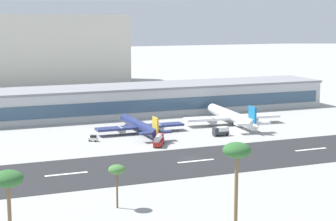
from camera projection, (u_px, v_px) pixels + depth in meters
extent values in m
plane|color=#9E9E99|center=(191.00, 158.00, 175.96)|extent=(1400.00, 1400.00, 0.00)
cube|color=#262628|center=(196.00, 161.00, 172.57)|extent=(800.00, 33.11, 0.08)
cube|color=white|center=(66.00, 174.00, 158.04)|extent=(12.00, 1.20, 0.01)
cube|color=white|center=(196.00, 161.00, 172.60)|extent=(12.00, 1.20, 0.01)
cube|color=white|center=(311.00, 149.00, 187.96)|extent=(12.00, 1.20, 0.01)
cube|color=#B7BABC|center=(147.00, 100.00, 261.34)|extent=(171.29, 27.74, 11.86)
cube|color=#38516B|center=(158.00, 105.00, 248.59)|extent=(166.15, 0.30, 5.34)
cube|color=gray|center=(147.00, 86.00, 260.32)|extent=(173.00, 28.02, 1.00)
cube|color=beige|center=(17.00, 49.00, 372.68)|extent=(146.84, 29.89, 45.78)
cylinder|color=navy|center=(140.00, 125.00, 215.37)|extent=(3.93, 36.43, 3.64)
sphere|color=navy|center=(125.00, 118.00, 232.00)|extent=(3.46, 3.46, 3.46)
cone|color=navy|center=(157.00, 134.00, 198.75)|extent=(3.33, 6.58, 3.28)
cube|color=navy|center=(140.00, 127.00, 214.77)|extent=(34.11, 5.73, 0.80)
cylinder|color=gray|center=(159.00, 127.00, 217.74)|extent=(2.41, 5.12, 2.37)
cylinder|color=gray|center=(121.00, 130.00, 211.99)|extent=(2.41, 5.12, 2.37)
cube|color=navy|center=(155.00, 133.00, 200.02)|extent=(11.61, 3.09, 0.64)
cube|color=gold|center=(155.00, 125.00, 199.62)|extent=(0.62, 4.92, 5.83)
cylinder|color=black|center=(141.00, 132.00, 214.08)|extent=(0.66, 0.66, 1.00)
cylinder|color=silver|center=(231.00, 116.00, 233.22)|extent=(7.97, 43.05, 4.28)
sphere|color=silver|center=(212.00, 108.00, 253.46)|extent=(4.07, 4.07, 4.07)
cone|color=silver|center=(254.00, 125.00, 212.99)|extent=(4.51, 8.02, 3.86)
cube|color=silver|center=(232.00, 117.00, 232.48)|extent=(40.70, 9.88, 0.94)
cylinder|color=gray|center=(252.00, 118.00, 235.20)|extent=(3.29, 6.22, 2.78)
cylinder|color=gray|center=(211.00, 120.00, 229.99)|extent=(3.29, 6.22, 2.78)
cube|color=silver|center=(252.00, 123.00, 214.54)|extent=(13.95, 4.70, 0.75)
cube|color=#1975B2|center=(252.00, 116.00, 214.06)|extent=(1.18, 5.82, 6.85)
cylinder|color=black|center=(233.00, 124.00, 231.63)|extent=(0.77, 0.77, 1.18)
cube|color=white|center=(93.00, 139.00, 200.51)|extent=(3.49, 3.26, 1.00)
cube|color=black|center=(93.00, 136.00, 200.36)|extent=(2.30, 2.20, 0.90)
cylinder|color=black|center=(91.00, 140.00, 201.67)|extent=(0.64, 0.60, 0.60)
cylinder|color=black|center=(90.00, 141.00, 200.16)|extent=(0.64, 0.60, 0.60)
cylinder|color=black|center=(97.00, 140.00, 201.02)|extent=(0.64, 0.60, 0.60)
cylinder|color=black|center=(95.00, 141.00, 199.51)|extent=(0.64, 0.60, 0.60)
cube|color=#2D3338|center=(221.00, 133.00, 210.07)|extent=(6.14, 2.77, 1.20)
cube|color=silver|center=(222.00, 129.00, 210.15)|extent=(4.45, 2.57, 1.60)
cube|color=#2D3338|center=(216.00, 130.00, 208.94)|extent=(1.81, 2.31, 1.50)
cylinder|color=black|center=(214.00, 134.00, 210.34)|extent=(0.92, 0.34, 0.90)
cylinder|color=black|center=(217.00, 136.00, 208.21)|extent=(0.92, 0.34, 0.90)
cylinder|color=black|center=(224.00, 133.00, 212.13)|extent=(0.92, 0.34, 0.90)
cylinder|color=black|center=(227.00, 135.00, 209.99)|extent=(0.92, 0.34, 0.90)
cube|color=#B2231E|center=(159.00, 143.00, 193.36)|extent=(6.45, 8.68, 1.40)
cylinder|color=silver|center=(158.00, 138.00, 192.09)|extent=(4.67, 6.06, 2.10)
cube|color=#B2231E|center=(160.00, 136.00, 196.27)|extent=(3.09, 2.95, 1.80)
cylinder|color=black|center=(164.00, 143.00, 196.22)|extent=(0.69, 0.92, 0.90)
cylinder|color=black|center=(156.00, 143.00, 196.56)|extent=(0.69, 0.92, 0.90)
cylinder|color=black|center=(161.00, 147.00, 190.39)|extent=(0.69, 0.92, 0.90)
cylinder|color=black|center=(154.00, 146.00, 190.73)|extent=(0.69, 0.92, 0.90)
cylinder|color=brown|center=(10.00, 217.00, 103.17)|extent=(0.72, 0.72, 14.32)
ellipsoid|color=#2D602D|center=(8.00, 179.00, 102.03)|extent=(5.58, 5.58, 3.07)
cylinder|color=brown|center=(236.00, 187.00, 119.16)|extent=(0.79, 0.79, 15.75)
ellipsoid|color=#2D602D|center=(237.00, 150.00, 117.91)|extent=(5.96, 5.96, 3.28)
cylinder|color=brown|center=(117.00, 189.00, 129.28)|extent=(0.45, 0.45, 9.03)
ellipsoid|color=#427538|center=(117.00, 169.00, 128.56)|extent=(3.89, 3.89, 2.14)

